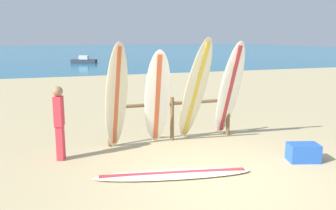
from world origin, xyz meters
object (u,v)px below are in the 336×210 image
object	(u,v)px
surfboard_rack	(172,112)
surfboard_leaning_center_left	(195,91)
surfboard_leaning_far_left	(116,97)
beachgoer_standing	(59,120)
surfboard_leaning_left	(157,99)
surfboard_leaning_center	(229,90)
cooler_box	(303,153)
small_boat_offshore	(84,60)
surfboard_lying_on_sand	(173,174)

from	to	relation	value
surfboard_rack	surfboard_leaning_center_left	xyz separation A→B (m)	(0.45, -0.34, 0.55)
surfboard_rack	surfboard_leaning_far_left	size ratio (longest dim) A/B	1.31
beachgoer_standing	surfboard_leaning_left	bearing A→B (deg)	4.55
surfboard_leaning_left	surfboard_leaning_center	xyz separation A→B (m)	(1.86, 0.11, 0.08)
surfboard_rack	cooler_box	size ratio (longest dim) A/B	5.22
small_boat_offshore	cooler_box	world-z (taller)	small_boat_offshore
surfboard_leaning_left	surfboard_lying_on_sand	xyz separation A→B (m)	(-0.26, -1.76, -1.08)
surfboard_rack	surfboard_leaning_left	distance (m)	0.77
surfboard_rack	beachgoer_standing	bearing A→B (deg)	-167.49
surfboard_rack	surfboard_leaning_center	bearing A→B (deg)	-12.39
surfboard_leaning_center_left	surfboard_lying_on_sand	xyz separation A→B (m)	(-1.21, -1.84, -1.21)
surfboard_leaning_center_left	cooler_box	distance (m)	2.70
surfboard_leaning_far_left	cooler_box	bearing A→B (deg)	-30.11
surfboard_leaning_far_left	surfboard_lying_on_sand	world-z (taller)	surfboard_leaning_far_left
cooler_box	surfboard_leaning_center	bearing A→B (deg)	124.56
beachgoer_standing	small_boat_offshore	size ratio (longest dim) A/B	0.62
surfboard_leaning_center	small_boat_offshore	distance (m)	26.91
surfboard_leaning_center	cooler_box	size ratio (longest dim) A/B	4.01
surfboard_leaning_far_left	surfboard_lying_on_sand	xyz separation A→B (m)	(0.64, -1.86, -1.16)
surfboard_lying_on_sand	small_boat_offshore	world-z (taller)	small_boat_offshore
surfboard_leaning_left	surfboard_leaning_center_left	xyz separation A→B (m)	(0.95, 0.07, 0.13)
surfboard_rack	surfboard_lying_on_sand	size ratio (longest dim) A/B	1.07
surfboard_leaning_far_left	beachgoer_standing	bearing A→B (deg)	-167.71
surfboard_leaning_center	small_boat_offshore	xyz separation A→B (m)	(-0.48, 26.89, -0.95)
surfboard_rack	surfboard_leaning_center	distance (m)	1.49
beachgoer_standing	small_boat_offshore	world-z (taller)	beachgoer_standing
cooler_box	surfboard_rack	bearing A→B (deg)	148.11
surfboard_leaning_far_left	surfboard_leaning_center_left	distance (m)	1.85
surfboard_leaning_far_left	cooler_box	xyz separation A→B (m)	(3.39, -1.97, -1.02)
surfboard_leaning_far_left	small_boat_offshore	distance (m)	27.02
surfboard_leaning_left	cooler_box	xyz separation A→B (m)	(2.49, -1.87, -0.94)
surfboard_leaning_far_left	surfboard_lying_on_sand	bearing A→B (deg)	-70.99
cooler_box	surfboard_leaning_left	bearing A→B (deg)	160.09
beachgoer_standing	cooler_box	xyz separation A→B (m)	(4.62, -1.70, -0.66)
surfboard_leaning_left	surfboard_leaning_far_left	bearing A→B (deg)	173.87
small_boat_offshore	surfboard_leaning_far_left	bearing A→B (deg)	-94.86
surfboard_leaning_center_left	beachgoer_standing	world-z (taller)	surfboard_leaning_center_left
surfboard_rack	surfboard_leaning_center_left	world-z (taller)	surfboard_leaning_center_left
surfboard_leaning_far_left	surfboard_lying_on_sand	distance (m)	2.29
surfboard_leaning_center_left	surfboard_leaning_far_left	bearing A→B (deg)	179.31
surfboard_leaning_left	surfboard_leaning_center	bearing A→B (deg)	3.46
small_boat_offshore	cooler_box	bearing A→B (deg)	-87.80
surfboard_lying_on_sand	beachgoer_standing	distance (m)	2.58
surfboard_rack	surfboard_lying_on_sand	xyz separation A→B (m)	(-0.76, -2.18, -0.66)
surfboard_leaning_left	surfboard_leaning_center_left	size ratio (longest dim) A/B	0.90
surfboard_leaning_center_left	beachgoer_standing	bearing A→B (deg)	-175.46
surfboard_rack	surfboard_leaning_center_left	distance (m)	0.79
surfboard_leaning_left	surfboard_lying_on_sand	distance (m)	2.09
surfboard_leaning_left	small_boat_offshore	size ratio (longest dim) A/B	0.91
surfboard_leaning_far_left	surfboard_leaning_center	xyz separation A→B (m)	(2.77, 0.02, 0.00)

